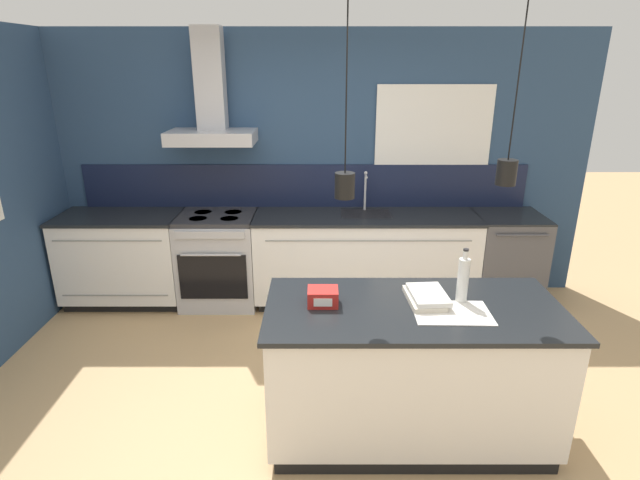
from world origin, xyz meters
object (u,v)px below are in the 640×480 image
(oven_range, at_px, (221,259))
(bottle_on_island, at_px, (465,280))
(book_stack, at_px, (428,297))
(dishwasher, at_px, (507,259))
(red_supply_box, at_px, (325,297))

(oven_range, distance_m, bottle_on_island, 2.68)
(book_stack, bearing_deg, dishwasher, 57.13)
(dishwasher, height_order, red_supply_box, red_supply_box)
(oven_range, xyz_separation_m, book_stack, (1.65, -1.83, 0.49))
(book_stack, bearing_deg, oven_range, 131.96)
(oven_range, distance_m, dishwasher, 2.83)
(bottle_on_island, height_order, red_supply_box, bottle_on_island)
(oven_range, relative_size, red_supply_box, 4.96)
(oven_range, distance_m, book_stack, 2.51)
(bottle_on_island, bearing_deg, oven_range, 135.48)
(oven_range, distance_m, red_supply_box, 2.19)
(bottle_on_island, bearing_deg, red_supply_box, -177.56)
(dishwasher, relative_size, red_supply_box, 4.96)
(dishwasher, xyz_separation_m, book_stack, (-1.19, -1.84, 0.49))
(oven_range, bearing_deg, red_supply_box, -61.42)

